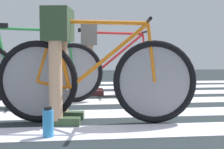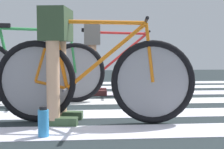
{
  "view_description": "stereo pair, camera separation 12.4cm",
  "coord_description": "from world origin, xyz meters",
  "px_view_note": "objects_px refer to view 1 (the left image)",
  "views": [
    {
      "loc": [
        -0.46,
        -3.35,
        0.66
      ],
      "look_at": [
        -0.05,
        0.02,
        0.4
      ],
      "focal_mm": 54.15,
      "sensor_mm": 36.0,
      "label": 1
    },
    {
      "loc": [
        -0.33,
        -3.35,
        0.66
      ],
      "look_at": [
        -0.05,
        0.02,
        0.4
      ],
      "focal_mm": 54.15,
      "sensor_mm": 36.0,
      "label": 2
    }
  ],
  "objects_px": {
    "bicycle_1_of_3": "(95,79)",
    "cyclist_3_of_3": "(89,50)",
    "bicycle_3_of_3": "(111,67)",
    "bicycle_2_of_3": "(29,71)",
    "cyclist_1_of_3": "(59,49)",
    "water_bottle": "(48,123)"
  },
  "relations": [
    {
      "from": "bicycle_1_of_3",
      "to": "cyclist_3_of_3",
      "type": "distance_m",
      "value": 1.89
    },
    {
      "from": "bicycle_1_of_3",
      "to": "bicycle_3_of_3",
      "type": "xyz_separation_m",
      "value": [
        0.36,
        1.86,
        0.0
      ]
    },
    {
      "from": "bicycle_1_of_3",
      "to": "bicycle_2_of_3",
      "type": "height_order",
      "value": "same"
    },
    {
      "from": "cyclist_1_of_3",
      "to": "cyclist_3_of_3",
      "type": "height_order",
      "value": "cyclist_1_of_3"
    },
    {
      "from": "bicycle_2_of_3",
      "to": "water_bottle",
      "type": "bearing_deg",
      "value": -84.57
    },
    {
      "from": "bicycle_1_of_3",
      "to": "water_bottle",
      "type": "relative_size",
      "value": 7.7
    },
    {
      "from": "bicycle_1_of_3",
      "to": "bicycle_3_of_3",
      "type": "height_order",
      "value": "same"
    },
    {
      "from": "water_bottle",
      "to": "cyclist_3_of_3",
      "type": "bearing_deg",
      "value": 79.68
    },
    {
      "from": "bicycle_3_of_3",
      "to": "cyclist_3_of_3",
      "type": "xyz_separation_m",
      "value": [
        -0.31,
        0.01,
        0.25
      ]
    },
    {
      "from": "bicycle_1_of_3",
      "to": "water_bottle",
      "type": "bearing_deg",
      "value": -120.7
    },
    {
      "from": "cyclist_3_of_3",
      "to": "bicycle_3_of_3",
      "type": "bearing_deg",
      "value": 0.0
    },
    {
      "from": "cyclist_1_of_3",
      "to": "bicycle_3_of_3",
      "type": "distance_m",
      "value": 1.95
    },
    {
      "from": "bicycle_2_of_3",
      "to": "cyclist_1_of_3",
      "type": "bearing_deg",
      "value": -76.07
    },
    {
      "from": "cyclist_1_of_3",
      "to": "bicycle_1_of_3",
      "type": "bearing_deg",
      "value": -0.0
    },
    {
      "from": "bicycle_3_of_3",
      "to": "water_bottle",
      "type": "distance_m",
      "value": 2.45
    },
    {
      "from": "bicycle_1_of_3",
      "to": "cyclist_1_of_3",
      "type": "height_order",
      "value": "cyclist_1_of_3"
    },
    {
      "from": "bicycle_1_of_3",
      "to": "bicycle_2_of_3",
      "type": "distance_m",
      "value": 1.3
    },
    {
      "from": "bicycle_1_of_3",
      "to": "water_bottle",
      "type": "height_order",
      "value": "bicycle_1_of_3"
    },
    {
      "from": "bicycle_2_of_3",
      "to": "cyclist_3_of_3",
      "type": "relative_size",
      "value": 1.77
    },
    {
      "from": "cyclist_1_of_3",
      "to": "water_bottle",
      "type": "distance_m",
      "value": 0.73
    },
    {
      "from": "bicycle_1_of_3",
      "to": "cyclist_3_of_3",
      "type": "bearing_deg",
      "value": 97.23
    },
    {
      "from": "water_bottle",
      "to": "bicycle_2_of_3",
      "type": "bearing_deg",
      "value": 101.46
    }
  ]
}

